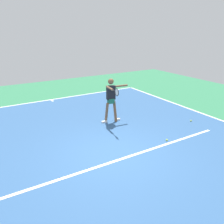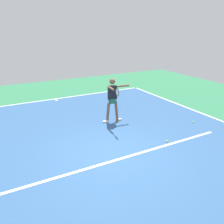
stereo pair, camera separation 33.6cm
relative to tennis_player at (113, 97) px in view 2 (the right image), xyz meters
name	(u,v)px [view 2 (the right image)]	position (x,y,z in m)	size (l,w,h in m)	color
ground_plane	(112,153)	(1.25, 2.24, -1.07)	(22.91, 22.91, 0.00)	#2D754C
court_surface	(112,153)	(1.25, 2.24, -1.07)	(10.79, 13.37, 0.00)	#2D5484
court_line_baseline_near	(55,99)	(1.25, -4.40, -1.07)	(10.79, 0.10, 0.01)	white
court_line_sideline_left	(224,122)	(-4.09, 2.24, -1.07)	(0.10, 13.37, 0.01)	white
court_line_service	(118,159)	(1.25, 2.66, -1.07)	(8.09, 0.10, 0.01)	white
court_line_centre_mark	(56,100)	(1.25, -4.20, -1.07)	(0.10, 0.30, 0.01)	white
tennis_player	(113,97)	(0.00, 0.00, 0.00)	(1.16, 1.23, 1.84)	brown
tennis_ball_near_player	(167,141)	(-0.77, 2.48, -1.04)	(0.07, 0.07, 0.07)	#C6E53D
tennis_ball_centre_court	(193,122)	(-2.89, 1.70, -1.04)	(0.07, 0.07, 0.07)	#C6E53D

